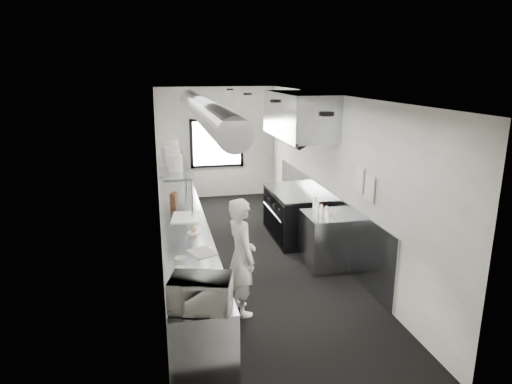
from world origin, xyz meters
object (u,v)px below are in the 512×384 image
plate_stack_b (173,157)px  knife_block (174,199)px  plate_stack_d (173,147)px  squeeze_bottle_b (327,212)px  far_work_table (174,190)px  deli_tub_b (180,261)px  cutting_board (186,217)px  squeeze_bottle_c (321,210)px  range (293,214)px  squeeze_bottle_a (329,216)px  small_plate (194,233)px  squeeze_bottle_d (317,208)px  prep_counter (185,247)px  bottle_station (324,240)px  exhaust_hood (299,115)px  line_cook (241,257)px  microwave (201,293)px  deli_tub_a (180,271)px  plate_stack_a (175,163)px  plate_stack_c (172,149)px  squeeze_bottle_e (315,203)px  pass_shelf (174,163)px

plate_stack_b → knife_block: bearing=-98.4°
plate_stack_d → squeeze_bottle_b: plate_stack_d is taller
far_work_table → deli_tub_b: (-0.15, -5.39, 0.50)m
deli_tub_b → cutting_board: size_ratio=0.24×
squeeze_bottle_c → deli_tub_b: bearing=-147.4°
plate_stack_b → squeeze_bottle_c: size_ratio=2.02×
knife_block → squeeze_bottle_c: (2.34, -1.02, -0.03)m
range → squeeze_bottle_a: size_ratio=10.06×
small_plate → squeeze_bottle_d: squeeze_bottle_d is taller
prep_counter → bottle_station: size_ratio=6.67×
cutting_board → squeeze_bottle_a: squeeze_bottle_a is taller
deli_tub_b → squeeze_bottle_a: 2.65m
plate_stack_d → squeeze_bottle_a: plate_stack_d is taller
exhaust_hood → small_plate: 3.16m
exhaust_hood → far_work_table: (-2.25, 2.50, -1.94)m
exhaust_hood → line_cook: (-1.57, -2.58, -1.59)m
cutting_board → squeeze_bottle_c: squeeze_bottle_c is taller
bottle_station → squeeze_bottle_b: (-0.02, -0.11, 0.54)m
squeeze_bottle_d → knife_block: bearing=158.6°
microwave → small_plate: size_ratio=2.87×
line_cook → squeeze_bottle_c: size_ratio=9.85×
deli_tub_a → squeeze_bottle_a: 2.80m
plate_stack_b → plate_stack_d: bearing=87.8°
far_work_table → line_cook: bearing=-82.5°
deli_tub_a → plate_stack_a: plate_stack_a is taller
prep_counter → plate_stack_c: plate_stack_c is taller
squeeze_bottle_b → squeeze_bottle_e: size_ratio=0.85×
pass_shelf → knife_block: bearing=-95.6°
bottle_station → squeeze_bottle_e: size_ratio=4.47×
line_cook → plate_stack_d: bearing=1.4°
squeeze_bottle_d → prep_counter: bearing=178.6°
squeeze_bottle_b → squeeze_bottle_d: bearing=104.5°
range → deli_tub_a: size_ratio=12.53×
prep_counter → line_cook: size_ratio=3.73×
range → plate_stack_d: plate_stack_d is taller
small_plate → plate_stack_d: bearing=93.2°
prep_counter → squeeze_bottle_d: (2.21, -0.05, 0.53)m
small_plate → knife_block: size_ratio=0.83×
plate_stack_b → squeeze_bottle_e: size_ratio=1.64×
pass_shelf → microwave: bearing=-89.5°
far_work_table → squeeze_bottle_a: (2.23, -4.21, 0.53)m
line_cook → squeeze_bottle_e: (1.56, 1.52, 0.20)m
exhaust_hood → squeeze_bottle_e: size_ratio=10.92×
range → deli_tub_b: size_ratio=11.40×
squeeze_bottle_e → bottle_station: bearing=-79.3°
exhaust_hood → cutting_board: (-2.20, -1.06, -1.48)m
plate_stack_c → squeeze_bottle_c: bearing=-40.7°
deli_tub_a → squeeze_bottle_e: squeeze_bottle_e is taller
small_plate → far_work_table: bearing=91.5°
prep_counter → pass_shelf: pass_shelf is taller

